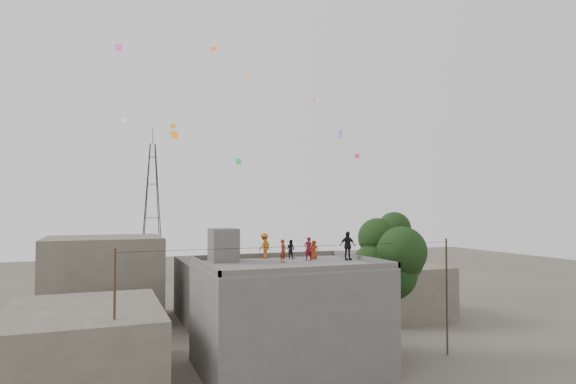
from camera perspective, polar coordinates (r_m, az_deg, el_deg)
name	(u,v)px	position (r m, az deg, el deg)	size (l,w,h in m)	color
ground	(288,370)	(29.55, -0.02, -20.35)	(140.00, 140.00, 0.00)	#4D473F
main_building	(288,317)	(28.74, -0.02, -14.57)	(10.00, 8.00, 6.10)	#524F4C
parapet	(288,261)	(28.22, -0.02, -8.22)	(10.00, 8.00, 0.30)	#524F4C
stair_head_box	(223,245)	(29.67, -7.66, -6.25)	(1.60, 1.80, 2.00)	#524F4C
neighbor_west	(83,345)	(29.13, -23.16, -16.37)	(8.00, 10.00, 4.00)	#575145
neighbor_north	(251,287)	(42.50, -4.36, -11.21)	(12.00, 9.00, 5.00)	#524F4C
neighbor_northwest	(103,280)	(42.58, -21.07, -9.70)	(9.00, 8.00, 7.00)	#575145
neighbor_east	(396,290)	(44.03, 12.66, -11.24)	(7.00, 8.00, 4.40)	#575145
tree	(391,258)	(32.11, 12.07, -7.68)	(4.90, 4.60, 9.10)	black
utility_line	(304,307)	(27.63, 1.93, -13.44)	(20.12, 0.62, 7.40)	black
transmission_tower	(152,211)	(66.46, -15.82, -2.13)	(2.97, 2.97, 20.01)	black
person_red_adult	(308,249)	(29.95, 2.43, -6.75)	(0.53, 0.35, 1.46)	maroon
person_orange_child	(314,250)	(30.79, 3.08, -6.85)	(0.59, 0.38, 1.20)	#983011
person_dark_child	(291,249)	(31.31, 0.32, -6.77)	(0.58, 0.46, 1.20)	black
person_dark_adult	(348,246)	(30.44, 7.07, -6.34)	(1.05, 0.44, 1.80)	black
person_orange_adult	(264,246)	(31.24, -2.81, -6.39)	(1.05, 0.61, 1.63)	#B95B15
person_red_child	(283,251)	(28.88, -0.57, -7.00)	(0.50, 0.33, 1.38)	maroon
kites	(244,109)	(36.77, -5.21, 9.73)	(20.94, 13.25, 10.90)	orange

